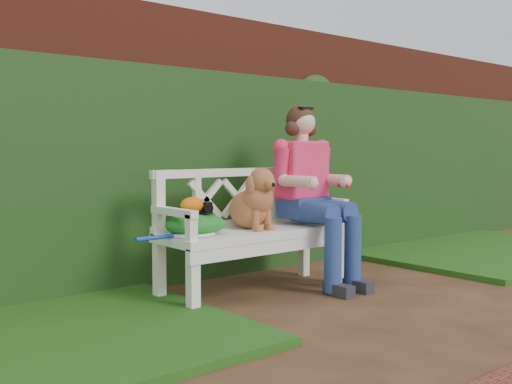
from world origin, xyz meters
TOP-DOWN VIEW (x-y plane):
  - ground at (0.00, 0.00)m, footprint 60.00×60.00m
  - brick_wall at (0.00, 1.90)m, footprint 10.00×0.30m
  - ivy_hedge at (0.00, 1.68)m, footprint 10.00×0.18m
  - grass_right at (2.40, 0.90)m, footprint 2.60×2.00m
  - garden_bench at (-0.51, 1.00)m, footprint 1.58×0.61m
  - seated_woman at (-0.01, 0.98)m, footprint 0.59×0.79m
  - dog at (-0.54, 1.00)m, footprint 0.37×0.46m
  - tennis_racket at (-1.11, 0.97)m, footprint 0.64×0.30m
  - green_bag at (-1.04, 1.00)m, footprint 0.53×0.48m
  - camera_item at (-0.99, 0.98)m, footprint 0.13×0.12m
  - baseball_glove at (-1.07, 1.00)m, footprint 0.21×0.18m

SIDE VIEW (x-z plane):
  - ground at x=0.00m, z-range 0.00..0.00m
  - grass_right at x=2.40m, z-range 0.00..0.05m
  - garden_bench at x=-0.51m, z-range 0.00..0.48m
  - tennis_racket at x=-1.11m, z-range 0.48..0.51m
  - green_bag at x=-1.04m, z-range 0.48..0.63m
  - camera_item at x=-0.99m, z-range 0.63..0.70m
  - baseball_glove at x=-1.07m, z-range 0.63..0.74m
  - seated_woman at x=-0.01m, z-range 0.00..1.40m
  - dog at x=-0.54m, z-range 0.48..0.94m
  - ivy_hedge at x=0.00m, z-range 0.00..1.70m
  - brick_wall at x=0.00m, z-range 0.00..2.20m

